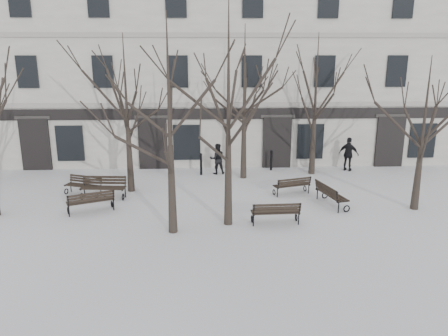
{
  "coord_description": "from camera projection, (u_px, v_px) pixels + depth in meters",
  "views": [
    {
      "loc": [
        -0.44,
        -16.2,
        6.44
      ],
      "look_at": [
        0.3,
        3.0,
        1.31
      ],
      "focal_mm": 35.0,
      "sensor_mm": 36.0,
      "label": 1
    }
  ],
  "objects": [
    {
      "name": "pedestrian_b",
      "position": [
        217.0,
        174.0,
        23.79
      ],
      "size": [
        0.9,
        0.75,
        1.67
      ],
      "primitive_type": "imported",
      "rotation": [
        0.0,
        0.0,
        3.29
      ],
      "color": "black",
      "rests_on": "ground"
    },
    {
      "name": "tree_1",
      "position": [
        169.0,
        100.0,
        14.87
      ],
      "size": [
        5.43,
        5.43,
        7.75
      ],
      "color": "black",
      "rests_on": "ground"
    },
    {
      "name": "tree_3",
      "position": [
        425.0,
        116.0,
        17.46
      ],
      "size": [
        4.42,
        4.42,
        6.31
      ],
      "color": "black",
      "rests_on": "ground"
    },
    {
      "name": "bench_5",
      "position": [
        330.0,
        194.0,
        18.73
      ],
      "size": [
        1.13,
        2.01,
        0.97
      ],
      "rotation": [
        0.0,
        0.0,
        1.82
      ],
      "color": "black",
      "rests_on": "ground"
    },
    {
      "name": "ground",
      "position": [
        219.0,
        219.0,
        17.32
      ],
      "size": [
        100.0,
        100.0,
        0.0
      ],
      "primitive_type": "plane",
      "color": "silver",
      "rests_on": "ground"
    },
    {
      "name": "bench_0",
      "position": [
        104.0,
        187.0,
        19.69
      ],
      "size": [
        2.03,
        0.87,
        1.0
      ],
      "rotation": [
        0.0,
        0.0,
        -0.08
      ],
      "color": "black",
      "rests_on": "ground"
    },
    {
      "name": "bollard_b",
      "position": [
        271.0,
        160.0,
        24.34
      ],
      "size": [
        0.15,
        0.15,
        1.14
      ],
      "color": "black",
      "rests_on": "ground"
    },
    {
      "name": "building",
      "position": [
        213.0,
        66.0,
        28.4
      ],
      "size": [
        40.4,
        10.2,
        11.4
      ],
      "color": "beige",
      "rests_on": "ground"
    },
    {
      "name": "bollard_a",
      "position": [
        201.0,
        163.0,
        23.41
      ],
      "size": [
        0.15,
        0.15,
        1.2
      ],
      "color": "black",
      "rests_on": "ground"
    },
    {
      "name": "tree_4",
      "position": [
        126.0,
        95.0,
        19.68
      ],
      "size": [
        5.08,
        5.08,
        7.25
      ],
      "color": "black",
      "rests_on": "ground"
    },
    {
      "name": "bench_3",
      "position": [
        84.0,
        185.0,
        20.23
      ],
      "size": [
        1.81,
        1.17,
        0.87
      ],
      "rotation": [
        0.0,
        0.0,
        -0.35
      ],
      "color": "black",
      "rests_on": "ground"
    },
    {
      "name": "bench_1",
      "position": [
        91.0,
        201.0,
        17.92
      ],
      "size": [
        1.96,
        1.36,
        0.95
      ],
      "rotation": [
        0.0,
        0.0,
        3.55
      ],
      "color": "black",
      "rests_on": "ground"
    },
    {
      "name": "bench_2",
      "position": [
        276.0,
        212.0,
        16.7
      ],
      "size": [
        1.88,
        0.76,
        0.93
      ],
      "rotation": [
        0.0,
        0.0,
        3.19
      ],
      "color": "black",
      "rests_on": "ground"
    },
    {
      "name": "bench_4",
      "position": [
        292.0,
        185.0,
        20.2
      ],
      "size": [
        1.8,
        1.09,
        0.86
      ],
      "rotation": [
        0.0,
        0.0,
        3.44
      ],
      "color": "black",
      "rests_on": "ground"
    },
    {
      "name": "tree_6",
      "position": [
        316.0,
        88.0,
        22.62
      ],
      "size": [
        5.18,
        5.18,
        7.4
      ],
      "color": "black",
      "rests_on": "ground"
    },
    {
      "name": "tree_2",
      "position": [
        228.0,
        89.0,
        15.54
      ],
      "size": [
        5.76,
        5.76,
        8.22
      ],
      "color": "black",
      "rests_on": "ground"
    },
    {
      "name": "tree_5",
      "position": [
        244.0,
        84.0,
        21.79
      ],
      "size": [
        5.43,
        5.43,
        7.76
      ],
      "color": "black",
      "rests_on": "ground"
    },
    {
      "name": "pedestrian_c",
      "position": [
        347.0,
        171.0,
        24.41
      ],
      "size": [
        1.18,
        0.98,
        1.88
      ],
      "primitive_type": "imported",
      "rotation": [
        0.0,
        0.0,
        2.57
      ],
      "color": "black",
      "rests_on": "ground"
    }
  ]
}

